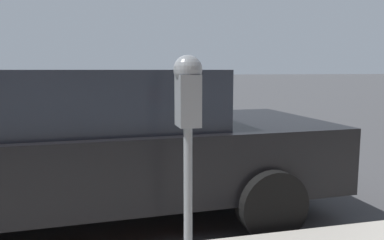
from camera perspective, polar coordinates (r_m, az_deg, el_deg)
ground_plane at (r=5.21m, az=-12.72°, el=-9.56°), size 220.00×220.00×0.00m
parking_meter at (r=2.47m, az=-0.64°, el=1.76°), size 0.21×0.19×1.47m
car_black at (r=3.95m, az=-15.31°, el=-3.15°), size 2.25×4.92×1.53m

